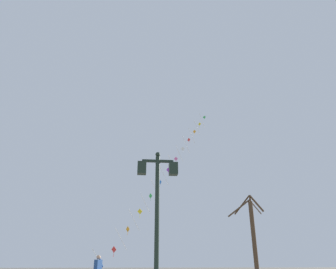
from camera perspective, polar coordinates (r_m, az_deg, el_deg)
twin_lantern_lamp_post at (r=9.89m, az=-1.98°, el=-11.20°), size 1.30×0.28×4.71m
kite_train at (r=25.73m, az=0.02°, el=-6.60°), size 9.49×11.51×16.27m
bare_tree at (r=17.43m, az=15.44°, el=-17.87°), size 2.11×1.19×4.74m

